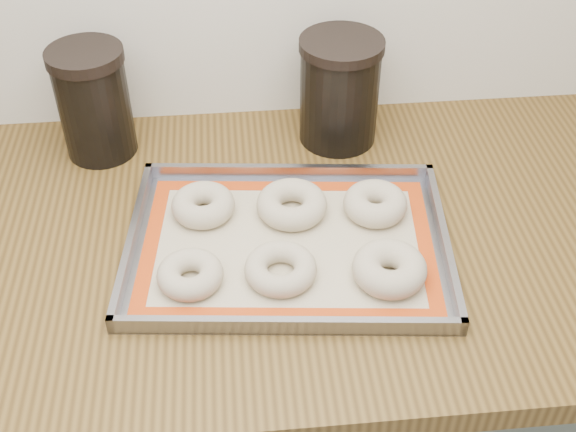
{
  "coord_description": "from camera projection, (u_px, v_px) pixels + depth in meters",
  "views": [
    {
      "loc": [
        0.15,
        0.88,
        1.63
      ],
      "look_at": [
        0.22,
        1.64,
        0.96
      ],
      "focal_mm": 45.0,
      "sensor_mm": 36.0,
      "label": 1
    }
  ],
  "objects": [
    {
      "name": "bagel_back_right",
      "position": [
        375.0,
        204.0,
        1.09
      ],
      "size": [
        0.11,
        0.11,
        0.04
      ],
      "primitive_type": "torus",
      "rotation": [
        0.0,
        0.0,
        -0.11
      ],
      "color": "#C4B598",
      "rests_on": "baking_mat"
    },
    {
      "name": "bagel_back_left",
      "position": [
        203.0,
        205.0,
        1.09
      ],
      "size": [
        0.1,
        0.1,
        0.04
      ],
      "primitive_type": "torus",
      "rotation": [
        0.0,
        0.0,
        -0.09
      ],
      "color": "#C4B598",
      "rests_on": "baking_mat"
    },
    {
      "name": "canister_mid",
      "position": [
        94.0,
        102.0,
        1.17
      ],
      "size": [
        0.12,
        0.12,
        0.19
      ],
      "color": "black",
      "rests_on": "countertop"
    },
    {
      "name": "baking_tray",
      "position": [
        288.0,
        244.0,
        1.04
      ],
      "size": [
        0.49,
        0.38,
        0.03
      ],
      "rotation": [
        0.0,
        0.0,
        -0.1
      ],
      "color": "gray",
      "rests_on": "countertop"
    },
    {
      "name": "baking_mat",
      "position": [
        288.0,
        245.0,
        1.05
      ],
      "size": [
        0.45,
        0.33,
        0.0
      ],
      "rotation": [
        0.0,
        0.0,
        -0.1
      ],
      "color": "#C6B793",
      "rests_on": "baking_tray"
    },
    {
      "name": "bagel_back_mid",
      "position": [
        292.0,
        204.0,
        1.09
      ],
      "size": [
        0.11,
        0.11,
        0.04
      ],
      "primitive_type": "torus",
      "rotation": [
        0.0,
        0.0,
        0.03
      ],
      "color": "#C4B598",
      "rests_on": "baking_mat"
    },
    {
      "name": "bagel_front_left",
      "position": [
        190.0,
        274.0,
        0.98
      ],
      "size": [
        0.12,
        0.12,
        0.03
      ],
      "primitive_type": "torus",
      "rotation": [
        0.0,
        0.0,
        -0.34
      ],
      "color": "#C4B598",
      "rests_on": "baking_mat"
    },
    {
      "name": "canister_right",
      "position": [
        339.0,
        90.0,
        1.2
      ],
      "size": [
        0.14,
        0.14,
        0.19
      ],
      "color": "black",
      "rests_on": "countertop"
    },
    {
      "name": "cabinet",
      "position": [
        169.0,
        419.0,
        1.37
      ],
      "size": [
        3.0,
        0.65,
        0.86
      ],
      "primitive_type": "cube",
      "color": "#5D685C",
      "rests_on": "floor"
    },
    {
      "name": "bagel_front_mid",
      "position": [
        281.0,
        269.0,
        0.99
      ],
      "size": [
        0.11,
        0.11,
        0.03
      ],
      "primitive_type": "torus",
      "rotation": [
        0.0,
        0.0,
        0.15
      ],
      "color": "#C4B598",
      "rests_on": "baking_mat"
    },
    {
      "name": "countertop",
      "position": [
        136.0,
        248.0,
        1.08
      ],
      "size": [
        3.06,
        0.68,
        0.04
      ],
      "primitive_type": "cube",
      "color": "brown",
      "rests_on": "cabinet"
    },
    {
      "name": "bagel_front_right",
      "position": [
        389.0,
        269.0,
        0.98
      ],
      "size": [
        0.11,
        0.11,
        0.04
      ],
      "primitive_type": "torus",
      "rotation": [
        0.0,
        0.0,
        0.03
      ],
      "color": "#C4B598",
      "rests_on": "baking_mat"
    }
  ]
}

